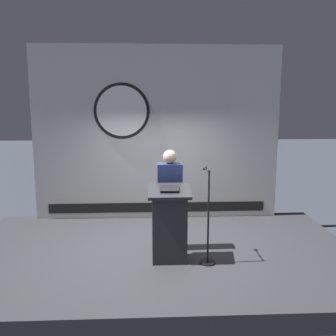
# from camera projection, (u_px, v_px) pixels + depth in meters

# --- Properties ---
(ground_plane) EXTENTS (40.00, 40.00, 0.00)m
(ground_plane) POSITION_uv_depth(u_px,v_px,m) (160.00, 267.00, 6.48)
(ground_plane) COLOR #383D47
(stage_platform) EXTENTS (6.40, 4.00, 0.30)m
(stage_platform) POSITION_uv_depth(u_px,v_px,m) (160.00, 259.00, 6.45)
(stage_platform) COLOR #333338
(stage_platform) RESTS_ON ground
(banner_display) EXTENTS (4.98, 0.12, 3.51)m
(banner_display) POSITION_uv_depth(u_px,v_px,m) (156.00, 134.00, 7.93)
(banner_display) COLOR silver
(banner_display) RESTS_ON stage_platform
(podium) EXTENTS (0.64, 0.50, 1.17)m
(podium) POSITION_uv_depth(u_px,v_px,m) (169.00, 224.00, 5.94)
(podium) COLOR #26262B
(podium) RESTS_ON stage_platform
(speaker_person) EXTENTS (0.40, 0.26, 1.65)m
(speaker_person) POSITION_uv_depth(u_px,v_px,m) (170.00, 199.00, 6.36)
(speaker_person) COLOR black
(speaker_person) RESTS_ON stage_platform
(microphone_stand) EXTENTS (0.24, 0.60, 1.44)m
(microphone_stand) POSITION_uv_depth(u_px,v_px,m) (207.00, 230.00, 5.89)
(microphone_stand) COLOR black
(microphone_stand) RESTS_ON stage_platform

